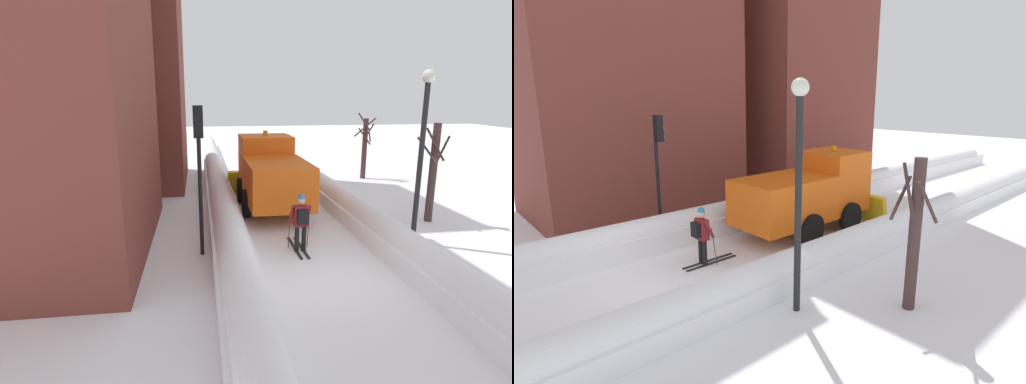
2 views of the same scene
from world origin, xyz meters
The scene contains 10 objects.
ground_plane centered at (0.00, 10.00, 0.00)m, with size 80.00×80.00×0.00m, color white.
snowbank_left centered at (-2.43, 10.00, 0.52)m, with size 1.10×36.00×1.14m.
snowbank_right centered at (2.43, 10.00, 0.43)m, with size 1.10×36.00×1.00m.
building_brick_near centered at (-7.88, 3.24, 7.46)m, with size 6.17×8.44×14.92m.
building_brick_mid centered at (-7.88, 12.74, 9.00)m, with size 7.90×7.28×17.99m.
plow_truck centered at (-0.35, 6.75, 1.48)m, with size 3.20×5.98×3.12m.
skier centered at (-0.29, 1.94, 1.00)m, with size 0.62×1.80×1.81m.
traffic_light_pole centered at (-3.24, 2.23, 3.06)m, with size 0.28×0.42×4.37m.
street_lamp centered at (3.47, 2.12, 3.39)m, with size 0.40×0.40×5.38m.
bare_tree_near centered at (5.23, 4.17, 1.91)m, with size 0.86×1.11×3.67m.
Camera 2 is at (9.51, -4.28, 5.01)m, focal length 28.38 mm.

